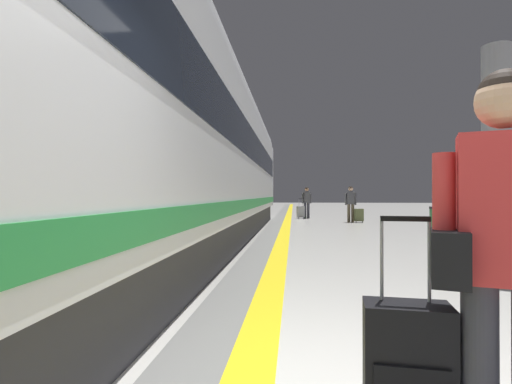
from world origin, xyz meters
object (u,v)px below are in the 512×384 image
(high_speed_train, at_px, (161,127))
(duffel_bag_near, at_px, (476,261))
(passenger_near, at_px, (450,211))
(waste_bin, at_px, (438,224))
(platform_pillar, at_px, (497,163))
(passenger_far, at_px, (307,200))
(passenger_mid, at_px, (351,201))
(rolling_suitcase_foreground, at_px, (408,379))
(traveller_foreground, at_px, (501,248))
(suitcase_far, at_px, (301,212))
(suitcase_mid, at_px, (359,215))

(high_speed_train, height_order, duffel_bag_near, high_speed_train)
(passenger_near, height_order, waste_bin, passenger_near)
(platform_pillar, bearing_deg, waste_bin, 81.91)
(passenger_near, bearing_deg, passenger_far, 97.94)
(passenger_mid, height_order, passenger_far, passenger_far)
(rolling_suitcase_foreground, bearing_deg, passenger_far, 89.51)
(high_speed_train, xyz_separation_m, traveller_foreground, (3.35, -5.59, -1.49))
(high_speed_train, bearing_deg, passenger_near, -4.26)
(high_speed_train, relative_size, duffel_bag_near, 63.68)
(rolling_suitcase_foreground, xyz_separation_m, passenger_near, (2.10, 5.08, 0.55))
(suitcase_far, bearing_deg, passenger_mid, -48.57)
(passenger_mid, bearing_deg, suitcase_mid, -34.52)
(rolling_suitcase_foreground, relative_size, passenger_mid, 0.70)
(rolling_suitcase_foreground, distance_m, suitcase_mid, 16.19)
(suitcase_far, relative_size, platform_pillar, 0.28)
(rolling_suitcase_foreground, bearing_deg, passenger_near, 67.52)
(traveller_foreground, height_order, waste_bin, traveller_foreground)
(rolling_suitcase_foreground, bearing_deg, platform_pillar, 60.56)
(traveller_foreground, xyz_separation_m, waste_bin, (2.99, 9.27, -0.55))
(duffel_bag_near, xyz_separation_m, passenger_far, (-2.27, 14.08, 0.79))
(high_speed_train, xyz_separation_m, platform_pillar, (5.72, -0.67, -0.78))
(passenger_near, xyz_separation_m, passenger_mid, (-0.07, 11.16, -0.01))
(suitcase_mid, xyz_separation_m, platform_pillar, (0.36, -11.22, 1.39))
(suitcase_mid, height_order, suitcase_far, suitcase_far)
(suitcase_mid, bearing_deg, passenger_near, -91.28)
(duffel_bag_near, xyz_separation_m, suitcase_far, (-2.59, 13.81, 0.19))
(high_speed_train, relative_size, traveller_foreground, 16.10)
(rolling_suitcase_foreground, distance_m, passenger_mid, 16.38)
(platform_pillar, xyz_separation_m, waste_bin, (0.62, 4.34, -1.27))
(traveller_foreground, xyz_separation_m, rolling_suitcase_foreground, (-0.33, 0.13, -0.61))
(high_speed_train, relative_size, rolling_suitcase_foreground, 24.86)
(passenger_near, xyz_separation_m, suitcase_mid, (0.24, 10.94, -0.62))
(passenger_far, bearing_deg, high_speed_train, -103.23)
(passenger_mid, xyz_separation_m, suitcase_far, (-2.19, 2.48, -0.59))
(passenger_mid, xyz_separation_m, passenger_far, (-1.87, 2.74, 0.01))
(high_speed_train, height_order, passenger_far, high_speed_train)
(passenger_far, bearing_deg, duffel_bag_near, -80.86)
(duffel_bag_near, bearing_deg, rolling_suitcase_foreground, -116.32)
(high_speed_train, distance_m, rolling_suitcase_foreground, 6.59)
(passenger_mid, xyz_separation_m, waste_bin, (1.30, -7.11, -0.48))
(suitcase_far, xyz_separation_m, platform_pillar, (2.87, -13.92, 1.38))
(rolling_suitcase_foreground, bearing_deg, suitcase_mid, 81.66)
(rolling_suitcase_foreground, bearing_deg, duffel_bag_near, 63.68)
(duffel_bag_near, height_order, suitcase_far, suitcase_far)
(high_speed_train, xyz_separation_m, suitcase_mid, (5.36, 10.56, -2.17))
(rolling_suitcase_foreground, bearing_deg, suitcase_far, 90.49)
(suitcase_mid, relative_size, suitcase_far, 0.59)
(rolling_suitcase_foreground, distance_m, suitcase_far, 18.72)
(traveller_foreground, distance_m, rolling_suitcase_foreground, 0.71)
(high_speed_train, height_order, waste_bin, high_speed_train)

